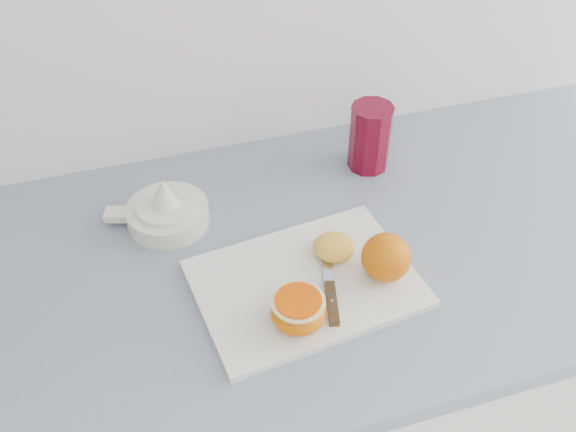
{
  "coord_description": "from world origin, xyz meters",
  "views": [
    {
      "loc": [
        -0.11,
        1.02,
        1.61
      ],
      "look_at": [
        0.1,
        1.7,
        0.96
      ],
      "focal_mm": 40.0,
      "sensor_mm": 36.0,
      "label": 1
    }
  ],
  "objects_px": {
    "cutting_board": "(306,283)",
    "red_tumbler": "(370,139)",
    "citrus_juicer": "(166,211)",
    "half_orange": "(298,311)",
    "counter": "(282,404)"
  },
  "relations": [
    {
      "from": "half_orange",
      "to": "citrus_juicer",
      "type": "bearing_deg",
      "value": 117.25
    },
    {
      "from": "counter",
      "to": "half_orange",
      "type": "distance_m",
      "value": 0.5
    },
    {
      "from": "half_orange",
      "to": "citrus_juicer",
      "type": "xyz_separation_m",
      "value": [
        -0.14,
        0.27,
        -0.01
      ]
    },
    {
      "from": "citrus_juicer",
      "to": "cutting_board",
      "type": "bearing_deg",
      "value": -49.11
    },
    {
      "from": "cutting_board",
      "to": "half_orange",
      "type": "distance_m",
      "value": 0.08
    },
    {
      "from": "counter",
      "to": "red_tumbler",
      "type": "xyz_separation_m",
      "value": [
        0.22,
        0.17,
        0.5
      ]
    },
    {
      "from": "cutting_board",
      "to": "counter",
      "type": "bearing_deg",
      "value": 101.32
    },
    {
      "from": "counter",
      "to": "half_orange",
      "type": "xyz_separation_m",
      "value": [
        -0.02,
        -0.15,
        0.48
      ]
    },
    {
      "from": "red_tumbler",
      "to": "counter",
      "type": "bearing_deg",
      "value": -142.49
    },
    {
      "from": "citrus_juicer",
      "to": "red_tumbler",
      "type": "xyz_separation_m",
      "value": [
        0.37,
        0.05,
        0.03
      ]
    },
    {
      "from": "counter",
      "to": "citrus_juicer",
      "type": "bearing_deg",
      "value": 142.79
    },
    {
      "from": "cutting_board",
      "to": "citrus_juicer",
      "type": "relative_size",
      "value": 1.89
    },
    {
      "from": "counter",
      "to": "cutting_board",
      "type": "height_order",
      "value": "cutting_board"
    },
    {
      "from": "cutting_board",
      "to": "red_tumbler",
      "type": "distance_m",
      "value": 0.32
    },
    {
      "from": "cutting_board",
      "to": "citrus_juicer",
      "type": "bearing_deg",
      "value": 130.89
    }
  ]
}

